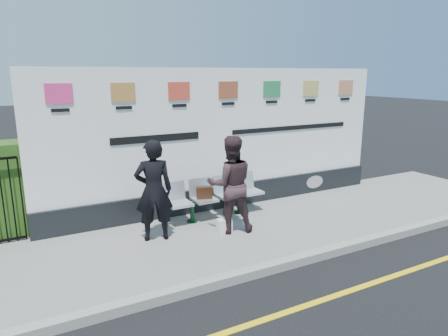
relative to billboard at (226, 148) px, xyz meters
The scene contains 10 objects.
ground 4.13m from the billboard, 97.40° to the right, with size 80.00×80.00×0.00m, color black.
pavement 1.98m from the billboard, 110.32° to the right, with size 14.00×3.00×0.12m, color gray.
kerb 3.19m from the billboard, 99.95° to the right, with size 14.00×0.18×0.14m, color gray.
yellow_line 4.13m from the billboard, 97.40° to the right, with size 14.00×0.10×0.01m, color yellow.
billboard is the anchor object (origin of this frame).
bench 1.34m from the billboard, 133.11° to the right, with size 2.09×0.55×0.45m, color silver, non-canonical shape.
woman_left 2.30m from the billboard, 152.23° to the right, with size 0.66×0.43×1.80m, color black.
woman_right 1.53m from the billboard, 115.43° to the right, with size 0.88×0.68×1.81m, color #3B262B.
handbag_brown 1.24m from the billboard, 144.30° to the right, with size 0.31×0.13×0.24m, color black.
carrier_bag_white 1.98m from the billboard, 119.66° to the right, with size 0.27×0.16×0.27m, color white.
Camera 1 is at (-3.55, -3.66, 3.01)m, focal length 32.00 mm.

